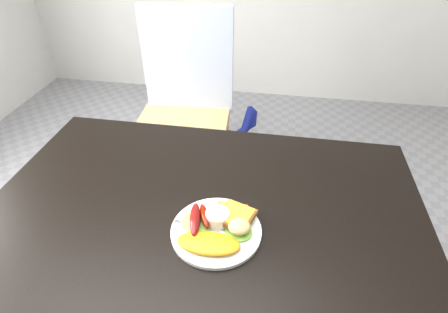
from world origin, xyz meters
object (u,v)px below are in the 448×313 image
(dining_table, at_px, (204,213))
(dining_chair, at_px, (181,129))
(person, at_px, (161,75))
(plate, at_px, (216,231))

(dining_table, height_order, dining_chair, dining_table)
(dining_table, relative_size, dining_chair, 2.52)
(person, relative_size, plate, 6.68)
(plate, bearing_deg, dining_chair, 111.50)
(person, bearing_deg, dining_chair, -125.67)
(dining_chair, distance_m, person, 0.32)
(dining_chair, height_order, person, person)
(dining_table, distance_m, dining_chair, 0.94)
(person, distance_m, plate, 0.97)
(person, xyz_separation_m, plate, (0.42, -0.87, -0.01))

